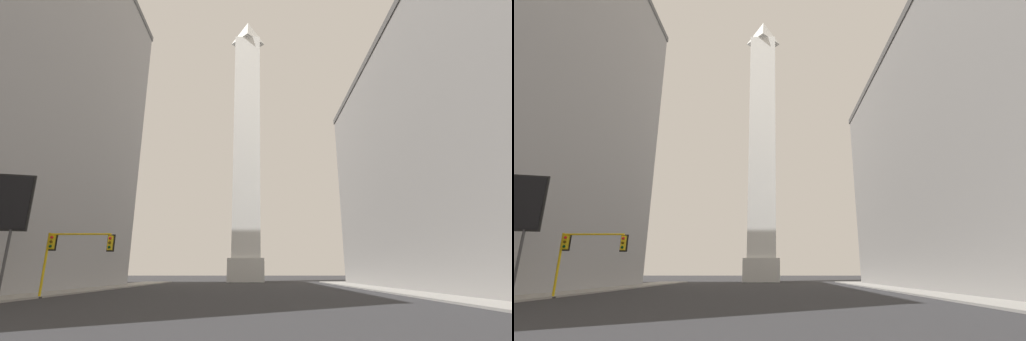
{
  "view_description": "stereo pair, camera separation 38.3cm",
  "coord_description": "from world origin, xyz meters",
  "views": [
    {
      "loc": [
        1.98,
        -0.58,
        1.87
      ],
      "look_at": [
        1.82,
        53.83,
        18.06
      ],
      "focal_mm": 24.0,
      "sensor_mm": 36.0,
      "label": 1
    },
    {
      "loc": [
        2.37,
        -0.58,
        1.87
      ],
      "look_at": [
        1.82,
        53.83,
        18.06
      ],
      "focal_mm": 24.0,
      "sensor_mm": 36.0,
      "label": 2
    }
  ],
  "objects": [
    {
      "name": "sidewalk_right",
      "position": [
        16.57,
        25.5,
        0.07
      ],
      "size": [
        5.0,
        84.99,
        0.15
      ],
      "primitive_type": "cube",
      "color": "gray",
      "rests_on": "ground_plane"
    },
    {
      "name": "obelisk",
      "position": [
        0.0,
        70.83,
        29.74
      ],
      "size": [
        7.19,
        7.19,
        61.72
      ],
      "color": "silver",
      "rests_on": "ground_plane"
    },
    {
      "name": "traffic_light_mid_left",
      "position": [
        -12.33,
        26.42,
        3.67
      ],
      "size": [
        5.28,
        0.53,
        4.82
      ],
      "color": "yellow",
      "rests_on": "ground_plane"
    }
  ]
}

